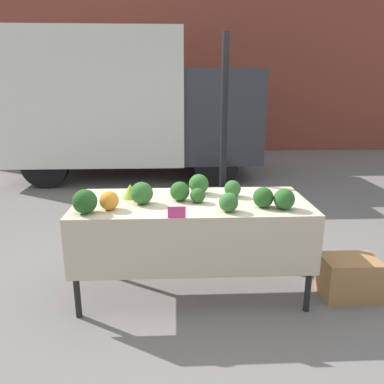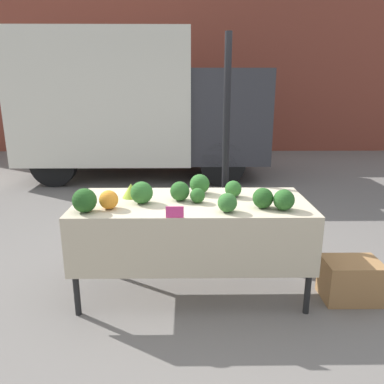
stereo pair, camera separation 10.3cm
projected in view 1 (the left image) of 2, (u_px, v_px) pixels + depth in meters
The scene contains 18 objects.
ground_plane at pixel (192, 289), 3.44m from camera, with size 40.00×40.00×0.00m, color slate.
building_facade at pixel (179, 57), 10.42m from camera, with size 16.00×0.60×5.20m.
tent_pole at pixel (223, 153), 3.80m from camera, with size 0.07×0.07×2.30m.
parked_truck at pixel (128, 104), 7.44m from camera, with size 4.75×2.12×2.78m.
market_table at pixel (192, 215), 3.17m from camera, with size 1.99×0.87×0.85m.
orange_cauliflower at pixel (109, 201), 2.96m from camera, with size 0.15×0.15×0.15m.
romanesco_head at pixel (130, 191), 3.27m from camera, with size 0.16×0.16×0.13m.
broccoli_head_0 at pixel (142, 193), 3.10m from camera, with size 0.19×0.19×0.19m.
broccoli_head_1 at pixel (228, 202), 2.91m from camera, with size 0.15×0.15×0.15m.
broccoli_head_2 at pixel (198, 195), 3.14m from camera, with size 0.13×0.13×0.13m.
broccoli_head_3 at pixel (85, 201), 2.87m from camera, with size 0.19×0.19×0.19m.
broccoli_head_4 at pixel (180, 191), 3.19m from camera, with size 0.17×0.17×0.17m.
broccoli_head_5 at pixel (199, 184), 3.40m from camera, with size 0.18×0.18×0.18m.
broccoli_head_6 at pixel (284, 199), 2.97m from camera, with size 0.17×0.17×0.17m.
broccoli_head_7 at pixel (263, 197), 3.02m from camera, with size 0.17×0.17×0.17m.
broccoli_head_8 at pixel (233, 189), 3.31m from camera, with size 0.15×0.15×0.15m.
price_sign at pixel (177, 212), 2.78m from camera, with size 0.13×0.01×0.09m.
produce_crate at pixel (349, 277), 3.29m from camera, with size 0.48×0.34×0.36m.
Camera 1 is at (-0.14, -3.06, 1.80)m, focal length 35.00 mm.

